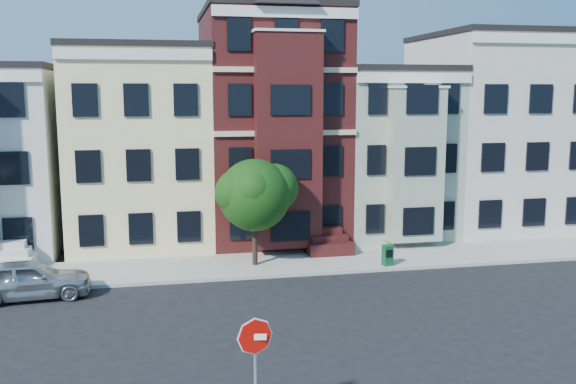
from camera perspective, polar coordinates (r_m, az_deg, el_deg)
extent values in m
plane|color=black|center=(22.73, 4.95, -11.71)|extent=(120.00, 120.00, 0.00)
cube|color=#9E9B93|center=(30.08, 0.60, -6.31)|extent=(60.00, 4.00, 0.15)
cube|color=#F6E4A2|center=(35.00, -12.99, 3.83)|extent=(7.00, 9.00, 10.00)
cube|color=#3A1211|center=(35.45, -1.61, 5.74)|extent=(7.00, 9.00, 12.00)
cube|color=#94A28B|center=(37.24, 8.32, 3.49)|extent=(6.00, 9.00, 9.00)
cube|color=beige|center=(40.08, 17.84, 4.97)|extent=(8.00, 9.00, 11.00)
imported|color=#ACAFB5|center=(27.04, -22.00, -7.20)|extent=(4.74, 2.24, 1.57)
cube|color=#105228|center=(29.61, 8.84, -5.58)|extent=(0.47, 0.43, 0.94)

